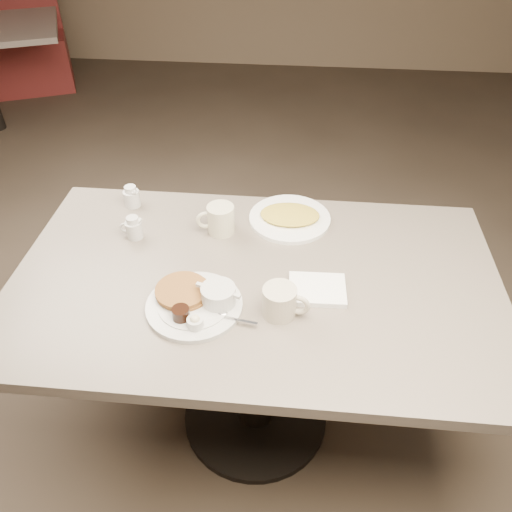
# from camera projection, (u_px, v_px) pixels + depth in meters

# --- Properties ---
(room) EXTENTS (7.04, 8.04, 2.84)m
(room) POSITION_uv_depth(u_px,v_px,m) (255.00, 64.00, 1.16)
(room) COLOR #4C3F33
(room) RESTS_ON ground
(diner_table) EXTENTS (1.50, 0.90, 0.75)m
(diner_table) POSITION_uv_depth(u_px,v_px,m) (255.00, 316.00, 1.68)
(diner_table) COLOR slate
(diner_table) RESTS_ON ground
(main_plate) EXTENTS (0.36, 0.35, 0.07)m
(main_plate) POSITION_uv_depth(u_px,v_px,m) (197.00, 301.00, 1.46)
(main_plate) COLOR beige
(main_plate) RESTS_ON diner_table
(coffee_mug_near) EXTENTS (0.14, 0.11, 0.09)m
(coffee_mug_near) POSITION_uv_depth(u_px,v_px,m) (281.00, 301.00, 1.43)
(coffee_mug_near) COLOR beige
(coffee_mug_near) RESTS_ON diner_table
(napkin) EXTENTS (0.17, 0.14, 0.02)m
(napkin) POSITION_uv_depth(u_px,v_px,m) (317.00, 290.00, 1.52)
(napkin) COLOR white
(napkin) RESTS_ON diner_table
(coffee_mug_far) EXTENTS (0.14, 0.11, 0.10)m
(coffee_mug_far) POSITION_uv_depth(u_px,v_px,m) (220.00, 219.00, 1.72)
(coffee_mug_far) COLOR beige
(coffee_mug_far) RESTS_ON diner_table
(creamer_left) EXTENTS (0.09, 0.07, 0.08)m
(creamer_left) POSITION_uv_depth(u_px,v_px,m) (134.00, 228.00, 1.71)
(creamer_left) COLOR silver
(creamer_left) RESTS_ON diner_table
(creamer_right) EXTENTS (0.08, 0.08, 0.08)m
(creamer_right) POSITION_uv_depth(u_px,v_px,m) (132.00, 197.00, 1.85)
(creamer_right) COLOR silver
(creamer_right) RESTS_ON diner_table
(hash_plate) EXTENTS (0.29, 0.29, 0.04)m
(hash_plate) POSITION_uv_depth(u_px,v_px,m) (290.00, 217.00, 1.79)
(hash_plate) COLOR white
(hash_plate) RESTS_ON diner_table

